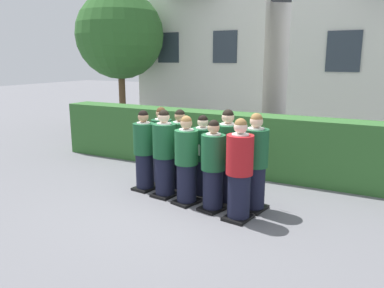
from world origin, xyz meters
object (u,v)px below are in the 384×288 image
(student_rear_row_1, at_px, (180,152))
(student_rear_row_3, at_px, (227,159))
(student_front_row_0, at_px, (144,152))
(student_rear_row_0, at_px, (162,148))
(student_rear_row_2, at_px, (203,158))
(student_front_row_2, at_px, (186,163))
(student_rear_row_4, at_px, (255,165))
(student_front_row_1, at_px, (164,156))
(student_front_row_3, at_px, (213,168))
(student_in_red_blazer, at_px, (239,172))

(student_rear_row_1, height_order, student_rear_row_3, student_rear_row_3)
(student_front_row_0, bearing_deg, student_rear_row_1, 27.99)
(student_front_row_0, distance_m, student_rear_row_0, 0.48)
(student_front_row_0, relative_size, student_rear_row_2, 1.02)
(student_front_row_2, height_order, student_rear_row_4, student_rear_row_4)
(student_front_row_1, distance_m, student_rear_row_3, 1.20)
(student_front_row_2, height_order, student_front_row_3, student_front_row_2)
(student_front_row_2, bearing_deg, student_in_red_blazer, -11.74)
(student_front_row_0, bearing_deg, student_rear_row_3, 3.17)
(student_front_row_1, relative_size, student_rear_row_3, 0.97)
(student_front_row_1, distance_m, student_rear_row_0, 0.75)
(student_front_row_0, bearing_deg, student_front_row_3, -11.78)
(student_rear_row_4, bearing_deg, student_rear_row_2, 169.78)
(student_front_row_2, distance_m, student_rear_row_1, 0.78)
(student_front_row_2, height_order, student_rear_row_2, student_front_row_2)
(student_rear_row_2, height_order, student_rear_row_3, student_rear_row_3)
(student_in_red_blazer, relative_size, student_rear_row_4, 0.99)
(student_in_red_blazer, xyz_separation_m, student_rear_row_4, (0.09, 0.51, 0.01))
(student_front_row_2, distance_m, student_rear_row_3, 0.73)
(student_rear_row_3, bearing_deg, student_rear_row_4, -10.05)
(student_in_red_blazer, bearing_deg, student_front_row_2, 168.26)
(student_rear_row_0, height_order, student_rear_row_4, student_rear_row_4)
(student_front_row_2, bearing_deg, student_rear_row_0, 142.84)
(student_front_row_1, relative_size, student_in_red_blazer, 0.99)
(student_rear_row_0, bearing_deg, student_in_red_blazer, -25.18)
(student_front_row_1, height_order, student_front_row_3, student_front_row_1)
(student_front_row_3, distance_m, student_rear_row_1, 1.23)
(student_rear_row_0, distance_m, student_rear_row_4, 2.22)
(student_front_row_2, relative_size, student_rear_row_2, 1.03)
(student_in_red_blazer, bearing_deg, student_front_row_3, 163.24)
(student_in_red_blazer, height_order, student_rear_row_1, student_in_red_blazer)
(student_front_row_0, relative_size, student_rear_row_4, 0.94)
(student_in_red_blazer, height_order, student_rear_row_4, student_rear_row_4)
(student_front_row_3, distance_m, student_rear_row_4, 0.72)
(student_front_row_3, relative_size, student_rear_row_0, 0.98)
(student_rear_row_2, bearing_deg, student_rear_row_1, 166.09)
(student_front_row_1, distance_m, student_front_row_3, 1.12)
(student_rear_row_3, bearing_deg, student_front_row_2, -149.00)
(student_front_row_0, height_order, student_front_row_1, student_front_row_1)
(student_front_row_0, relative_size, student_in_red_blazer, 0.96)
(student_front_row_0, relative_size, student_front_row_2, 1.00)
(student_rear_row_3, distance_m, student_rear_row_4, 0.56)
(student_rear_row_4, bearing_deg, student_rear_row_3, 169.95)
(student_in_red_blazer, bearing_deg, student_rear_row_1, 151.71)
(student_front_row_0, relative_size, student_rear_row_0, 0.99)
(student_front_row_0, xyz_separation_m, student_rear_row_3, (1.73, 0.10, 0.05))
(student_rear_row_0, relative_size, student_rear_row_2, 1.03)
(student_front_row_1, xyz_separation_m, student_rear_row_4, (1.73, 0.13, 0.02))
(student_in_red_blazer, bearing_deg, student_front_row_0, 166.98)
(student_front_row_0, bearing_deg, student_rear_row_2, 9.28)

